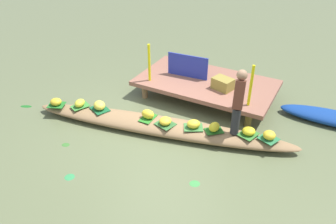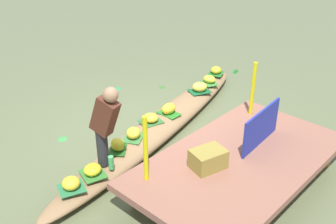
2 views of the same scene
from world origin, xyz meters
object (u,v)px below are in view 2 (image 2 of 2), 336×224
at_px(banana_bunch_7, 93,170).
at_px(vendor_boat, 160,126).
at_px(banana_bunch_8, 200,87).
at_px(banana_bunch_2, 71,183).
at_px(banana_bunch_4, 151,118).
at_px(vendor_person, 105,122).
at_px(banana_bunch_6, 209,79).
at_px(banana_bunch_3, 216,70).
at_px(water_bottle, 111,163).
at_px(banana_bunch_5, 117,145).
at_px(banana_bunch_0, 169,109).
at_px(market_banner, 261,127).
at_px(banana_bunch_1, 133,133).
at_px(produce_crate, 208,159).

bearing_deg(banana_bunch_7, vendor_boat, -166.98).
bearing_deg(banana_bunch_8, banana_bunch_2, 10.93).
bearing_deg(banana_bunch_4, vendor_person, 19.44).
bearing_deg(banana_bunch_6, banana_bunch_3, -157.61).
bearing_deg(water_bottle, banana_bunch_7, -18.29).
xyz_separation_m(banana_bunch_2, banana_bunch_5, (-1.00, -0.25, 0.01)).
relative_size(banana_bunch_4, banana_bunch_5, 1.05).
xyz_separation_m(banana_bunch_0, market_banner, (0.02, 1.81, 0.35)).
height_order(vendor_boat, banana_bunch_1, banana_bunch_1).
bearing_deg(produce_crate, market_banner, 168.99).
distance_m(banana_bunch_1, produce_crate, 1.50).
xyz_separation_m(banana_bunch_4, banana_bunch_6, (-1.96, -0.28, 0.01)).
relative_size(vendor_person, produce_crate, 2.80).
relative_size(banana_bunch_1, banana_bunch_6, 0.99).
relative_size(banana_bunch_5, produce_crate, 0.55).
distance_m(vendor_boat, banana_bunch_6, 1.84).
bearing_deg(banana_bunch_3, banana_bunch_2, 12.57).
xyz_separation_m(banana_bunch_8, water_bottle, (2.82, 0.71, 0.00)).
bearing_deg(vendor_boat, banana_bunch_7, 0.91).
bearing_deg(banana_bunch_8, banana_bunch_3, -161.62).
distance_m(banana_bunch_0, banana_bunch_6, 1.57).
bearing_deg(vendor_person, banana_bunch_2, 3.85).
bearing_deg(water_bottle, banana_bunch_4, -157.58).
height_order(banana_bunch_4, banana_bunch_5, banana_bunch_5).
relative_size(market_banner, produce_crate, 2.28).
relative_size(banana_bunch_1, banana_bunch_3, 1.07).
bearing_deg(banana_bunch_6, banana_bunch_1, 9.94).
relative_size(banana_bunch_2, water_bottle, 1.19).
bearing_deg(banana_bunch_2, banana_bunch_0, -168.59).
bearing_deg(banana_bunch_4, banana_bunch_1, 16.53).
bearing_deg(vendor_boat, water_bottle, 6.08).
relative_size(banana_bunch_5, banana_bunch_6, 0.91).
height_order(banana_bunch_2, banana_bunch_4, banana_bunch_2).
xyz_separation_m(banana_bunch_1, vendor_person, (0.75, 0.29, 0.61)).
xyz_separation_m(banana_bunch_4, vendor_person, (1.29, 0.45, 0.62)).
bearing_deg(banana_bunch_2, produce_crate, 140.12).
bearing_deg(banana_bunch_6, water_bottle, 14.03).
xyz_separation_m(banana_bunch_8, vendor_person, (2.80, 0.62, 0.60)).
relative_size(banana_bunch_7, vendor_person, 0.21).
bearing_deg(banana_bunch_1, banana_bunch_6, -170.06).
bearing_deg(banana_bunch_3, vendor_boat, 13.19).
distance_m(banana_bunch_0, water_bottle, 1.80).
xyz_separation_m(banana_bunch_4, banana_bunch_8, (-1.51, -0.17, 0.02)).
xyz_separation_m(banana_bunch_4, banana_bunch_7, (1.56, 0.45, -0.00)).
bearing_deg(banana_bunch_7, banana_bunch_1, -163.92).
height_order(banana_bunch_3, vendor_person, vendor_person).
bearing_deg(banana_bunch_4, market_banner, 102.35).
bearing_deg(banana_bunch_0, banana_bunch_6, -168.98).
relative_size(banana_bunch_6, market_banner, 0.27).
bearing_deg(banana_bunch_1, vendor_boat, -171.53).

